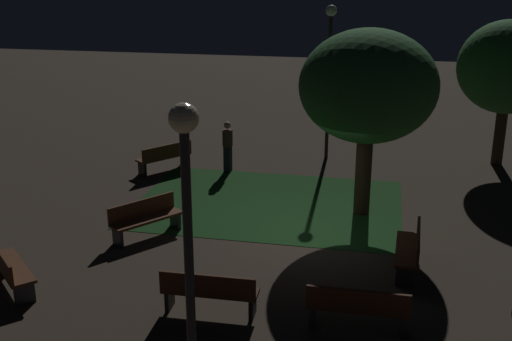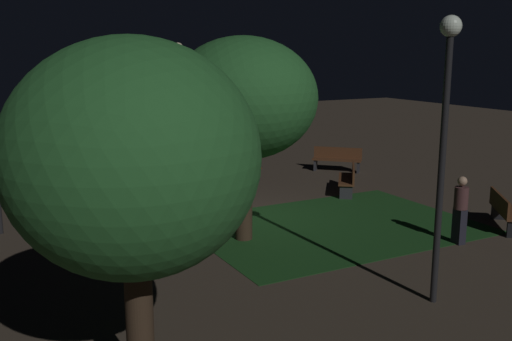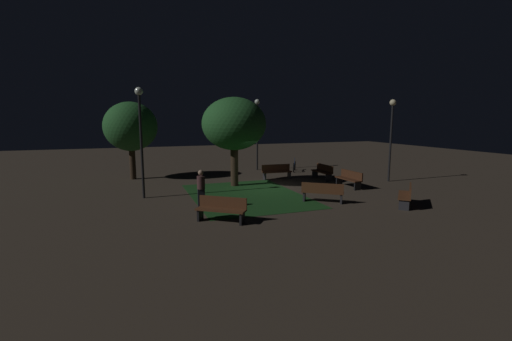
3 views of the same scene
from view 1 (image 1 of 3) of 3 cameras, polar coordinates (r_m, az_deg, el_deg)
The scene contains 13 objects.
ground_plane at distance 15.49m, azimuth 4.95°, elevation -5.47°, with size 60.00×60.00×0.00m, color #3D3328.
grass_lawn at distance 17.12m, azimuth 1.15°, elevation -3.02°, with size 7.11×5.09×0.01m, color #194219.
bench_back_row at distance 11.79m, azimuth -4.28°, elevation -10.88°, with size 1.81×0.52×0.88m.
bench_path_side at distance 11.42m, azimuth 9.24°, elevation -12.13°, with size 1.80×0.49×0.88m.
bench_lawn_edge at distance 15.21m, azimuth -10.05°, elevation -4.18°, with size 1.46×1.73×0.88m.
bench_near_trees at distance 13.56m, azimuth -21.62°, elevation -8.12°, with size 1.63×1.59×0.88m.
bench_front_left at distance 19.90m, azimuth -8.27°, elevation 1.30°, with size 1.47×1.73×0.88m.
bench_corner at distance 13.77m, azimuth 13.92°, elevation -6.91°, with size 0.56×1.82×0.88m.
tree_lawn_side at distance 15.79m, azimuth 10.17°, elevation 7.49°, with size 3.43×3.43×4.78m.
tree_back_right at distance 21.26m, azimuth 21.97°, elevation 8.68°, with size 3.11×3.11×4.64m.
lamp_post_plaza_east at distance 7.63m, azimuth -6.24°, elevation -5.15°, with size 0.36×0.36×4.72m.
lamp_post_near_wall at distance 20.59m, azimuth 6.72°, elevation 10.16°, with size 0.36×0.36×5.02m.
pedestrian at distance 19.54m, azimuth -2.60°, elevation 2.29°, with size 0.32×0.32×1.61m.
Camera 1 is at (1.60, -14.10, 6.20)m, focal length 43.94 mm.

